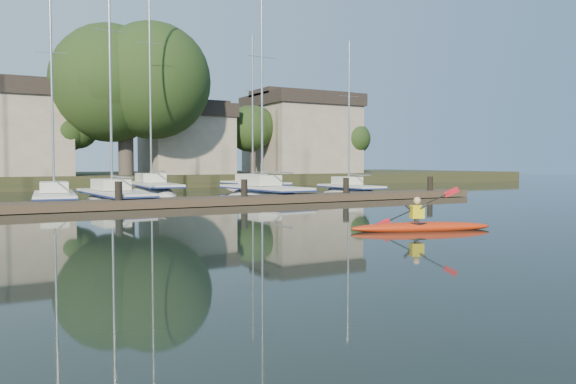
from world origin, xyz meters
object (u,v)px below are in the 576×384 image
sailboat_6 (152,196)px  kayak (421,225)px  sailboat_4 (350,197)px  dock (185,202)px  sailboat_2 (114,207)px  sailboat_1 (55,208)px  sailboat_3 (264,201)px  sailboat_7 (254,192)px

sailboat_6 → kayak: bearing=-83.8°
sailboat_4 → dock: bearing=-158.1°
sailboat_4 → sailboat_2: bearing=-175.1°
sailboat_1 → sailboat_3: 11.20m
kayak → sailboat_6: bearing=111.7°
sailboat_1 → sailboat_3: bearing=4.7°
sailboat_3 → sailboat_4: sailboat_3 is taller
sailboat_3 → sailboat_7: 9.42m
sailboat_3 → sailboat_4: 6.64m
sailboat_2 → sailboat_6: bearing=59.6°
dock → sailboat_7: 15.80m
sailboat_2 → sailboat_3: (8.47, 0.11, -0.02)m
kayak → sailboat_2: bearing=127.9°
sailboat_1 → sailboat_6: size_ratio=0.73×
sailboat_2 → sailboat_7: bearing=32.4°
dock → sailboat_6: size_ratio=1.98×
sailboat_2 → sailboat_4: bearing=-0.4°
sailboat_1 → sailboat_4: size_ratio=1.15×
kayak → sailboat_6: 24.89m
kayak → sailboat_2: size_ratio=0.29×
kayak → dock: bearing=123.0°
sailboat_4 → kayak: bearing=-117.6°
dock → sailboat_2: bearing=123.2°
kayak → sailboat_2: 17.10m
kayak → dock: (-3.17, 12.37, 0.03)m
sailboat_1 → sailboat_6: bearing=55.7°
kayak → sailboat_3: bearing=98.8°
sailboat_1 → sailboat_2: sailboat_2 is taller
dock → sailboat_6: (1.83, 12.48, -0.40)m
sailboat_1 → kayak: bearing=-57.6°
sailboat_1 → sailboat_4: (17.78, 0.76, -0.01)m
dock → sailboat_1: 6.56m
kayak → sailboat_7: size_ratio=0.34×
kayak → sailboat_3: 16.50m
sailboat_1 → sailboat_2: 2.74m
sailboat_4 → sailboat_1: bearing=-176.4°
kayak → sailboat_1: bearing=135.7°
dock → sailboat_4: size_ratio=3.10×
sailboat_3 → sailboat_6: size_ratio=0.82×
kayak → dock: 12.77m
dock → sailboat_1: (-5.20, 3.99, -0.38)m
sailboat_1 → sailboat_2: (2.73, -0.22, -0.01)m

